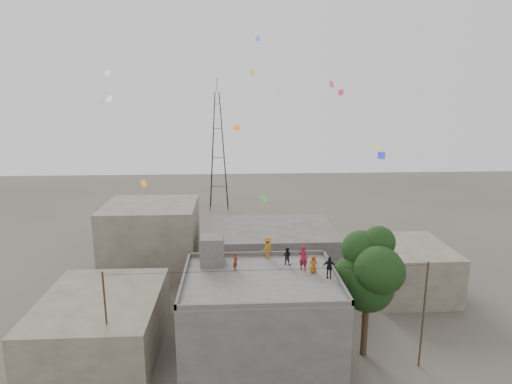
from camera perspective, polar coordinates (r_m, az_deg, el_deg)
ground at (r=31.09m, az=0.58°, el=-21.70°), size 140.00×140.00×0.00m
main_building at (r=29.47m, az=0.60°, el=-16.82°), size 10.00×8.00×6.10m
parapet at (r=28.02m, az=0.61°, el=-11.13°), size 10.00×8.00×0.30m
stair_head_box at (r=30.09m, az=-5.85°, el=-7.70°), size 1.60×1.80×2.00m
neighbor_west at (r=33.03m, az=-19.90°, el=-16.23°), size 8.00×10.00×4.00m
neighbor_north at (r=42.50m, az=2.11°, el=-7.99°), size 12.00×9.00×5.00m
neighbor_northwest at (r=44.67m, az=-13.72°, el=-5.94°), size 9.00×8.00×7.00m
neighbor_east at (r=41.79m, az=19.49°, el=-9.57°), size 7.00×8.00×4.40m
tree at (r=29.96m, az=14.98°, el=-10.25°), size 4.90×4.60×9.10m
utility_line at (r=28.03m, az=1.83°, el=-16.67°), size 20.12×0.62×7.40m
transmission_tower at (r=66.13m, az=-5.07°, el=5.41°), size 2.97×2.97×20.01m
person_red_adult at (r=29.14m, az=6.32°, el=-8.71°), size 0.75×0.70×1.72m
person_orange_child at (r=28.88m, az=7.66°, el=-9.51°), size 0.62×0.44×1.20m
person_dark_child at (r=30.01m, az=4.15°, el=-8.51°), size 0.73×0.65×1.23m
person_dark_adult at (r=28.24m, az=9.72°, el=-9.87°), size 0.89×0.52×1.43m
person_orange_adult at (r=30.96m, az=1.53°, el=-7.45°), size 1.15×1.13×1.58m
person_red_child at (r=29.05m, az=-2.77°, el=-9.24°), size 0.45×0.53×1.23m
kites at (r=33.03m, az=-0.61°, el=10.06°), size 19.91×14.89×12.32m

